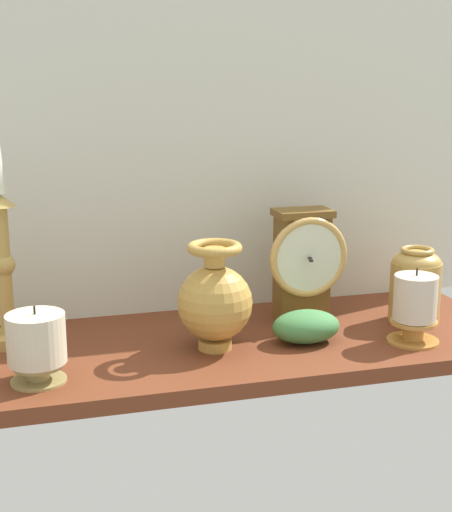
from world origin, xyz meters
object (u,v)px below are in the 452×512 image
at_px(brass_vase_jar, 415,283).
at_px(pillar_candle_front, 37,345).
at_px(mantel_clock, 303,263).
at_px(candlestick_tall_left, 2,242).
at_px(pillar_candle_near_clock, 415,307).
at_px(brass_vase_bulbous, 215,300).

bearing_deg(brass_vase_jar, pillar_candle_front, -171.36).
distance_m(mantel_clock, candlestick_tall_left, 0.50).
relative_size(pillar_candle_front, pillar_candle_near_clock, 0.91).
height_order(brass_vase_jar, pillar_candle_near_clock, brass_vase_jar).
xyz_separation_m(mantel_clock, brass_vase_jar, (0.18, -0.06, -0.04)).
distance_m(candlestick_tall_left, pillar_candle_near_clock, 0.66).
bearing_deg(pillar_candle_front, pillar_candle_near_clock, 0.29).
bearing_deg(mantel_clock, pillar_candle_front, -161.43).
bearing_deg(pillar_candle_near_clock, pillar_candle_front, -179.71).
bearing_deg(pillar_candle_near_clock, mantel_clock, 131.53).
distance_m(candlestick_tall_left, pillar_candle_front, 0.20).
relative_size(candlestick_tall_left, pillar_candle_near_clock, 3.72).
distance_m(brass_vase_bulbous, brass_vase_jar, 0.37).
xyz_separation_m(mantel_clock, candlestick_tall_left, (-0.49, 0.01, 0.06)).
bearing_deg(pillar_candle_near_clock, brass_vase_jar, 61.00).
xyz_separation_m(mantel_clock, pillar_candle_near_clock, (0.13, -0.15, -0.05)).
relative_size(brass_vase_jar, pillar_candle_front, 1.18).
height_order(candlestick_tall_left, brass_vase_jar, candlestick_tall_left).
bearing_deg(candlestick_tall_left, brass_vase_jar, -5.81).
distance_m(pillar_candle_front, pillar_candle_near_clock, 0.59).
relative_size(mantel_clock, brass_vase_jar, 1.49).
height_order(brass_vase_bulbous, pillar_candle_near_clock, brass_vase_bulbous).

